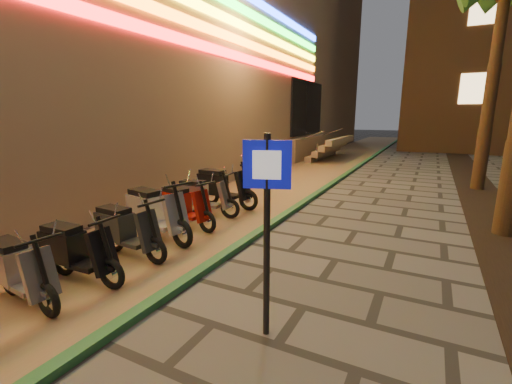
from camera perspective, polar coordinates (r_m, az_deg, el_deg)
The scene contains 11 objects.
parking_strip at distance 12.48m, azimuth 4.40°, elevation 1.50°, with size 3.40×60.00×0.01m, color #8C7251.
green_curb at distance 11.94m, azimuth 11.95°, elevation 0.96°, with size 0.18×60.00×0.10m, color #256337.
mall_building at distance 21.52m, azimuth -32.41°, elevation 24.46°, with size 24.23×44.00×15.00m.
pedestrian_sign at distance 3.56m, azimuth 1.82°, elevation -3.01°, with size 0.48×0.18×2.24m.
scooter_6 at distance 5.52m, azimuth -34.91°, elevation -10.54°, with size 1.48×0.54×1.04m.
scooter_7 at distance 5.78m, azimuth -28.01°, elevation -8.59°, with size 1.51×0.53×1.07m.
scooter_8 at distance 6.39m, azimuth -21.09°, elevation -5.87°, with size 1.56×0.55×1.10m.
scooter_9 at distance 7.06m, azimuth -16.69°, elevation -3.23°, with size 1.78×0.80×1.25m.
scooter_10 at distance 7.69m, azimuth -12.07°, elevation -2.21°, with size 1.57×0.68×1.10m.
scooter_11 at distance 8.44m, azimuth -9.01°, elevation -0.71°, with size 1.59×0.61×1.12m.
scooter_12 at distance 9.21m, azimuth -5.86°, elevation 0.95°, with size 1.81×0.63×1.28m.
Camera 1 is at (2.10, -1.31, 2.41)m, focal length 24.00 mm.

